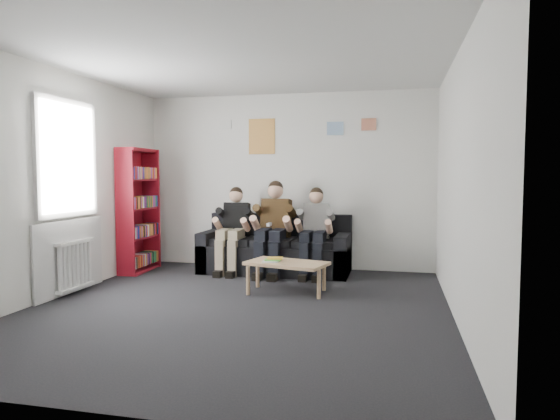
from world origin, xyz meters
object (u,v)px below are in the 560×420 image
at_px(sofa, 276,251).
at_px(person_left, 233,230).
at_px(coffee_table, 287,266).
at_px(person_middle, 273,228).
at_px(bookshelf, 139,210).
at_px(person_right, 314,232).

distance_m(sofa, person_left, 0.72).
relative_size(coffee_table, person_middle, 0.70).
bearing_deg(bookshelf, person_right, 1.11).
bearing_deg(person_left, person_middle, -5.65).
relative_size(bookshelf, coffee_table, 1.92).
distance_m(sofa, coffee_table, 1.35).
distance_m(person_left, person_middle, 0.61).
bearing_deg(person_middle, person_left, -179.05).
xyz_separation_m(bookshelf, person_left, (1.40, 0.22, -0.28)).
xyz_separation_m(coffee_table, person_middle, (-0.44, 1.07, 0.34)).
relative_size(person_left, person_right, 1.00).
height_order(sofa, bookshelf, bookshelf).
height_order(person_left, person_middle, person_middle).
xyz_separation_m(sofa, person_left, (-0.61, -0.20, 0.33)).
xyz_separation_m(sofa, bookshelf, (-2.01, -0.41, 0.62)).
height_order(person_left, person_right, same).
bearing_deg(person_left, sofa, 12.78).
xyz_separation_m(sofa, coffee_table, (0.44, -1.28, 0.03)).
height_order(person_middle, person_right, person_middle).
bearing_deg(person_right, person_middle, 173.90).
relative_size(bookshelf, person_middle, 1.35).
distance_m(coffee_table, person_left, 1.54).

